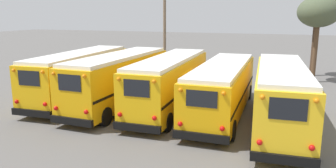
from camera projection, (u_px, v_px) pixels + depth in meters
name	position (u px, v px, depth m)	size (l,w,h in m)	color
ground_plane	(167.00, 111.00, 19.67)	(160.00, 160.00, 0.00)	#5B5956
school_bus_0	(80.00, 74.00, 21.88)	(2.96, 10.13, 3.23)	#EAAA0F
school_bus_1	(120.00, 78.00, 20.42)	(2.70, 9.96, 3.28)	#E5A00C
school_bus_2	(170.00, 81.00, 19.73)	(2.68, 10.16, 3.20)	#EAAA0F
school_bus_3	(223.00, 87.00, 18.78)	(2.69, 10.65, 2.96)	#E5A00C
school_bus_4	(281.00, 95.00, 16.36)	(3.02, 10.15, 3.24)	yellow
utility_pole	(165.00, 29.00, 32.19)	(1.80, 0.29, 8.14)	#75604C
bare_tree_0	(317.00, 17.00, 29.77)	(2.90, 2.90, 6.68)	#473323
bare_tree_1	(319.00, 13.00, 26.77)	(3.39, 3.39, 7.16)	brown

